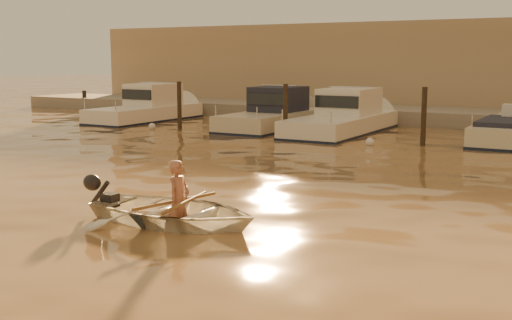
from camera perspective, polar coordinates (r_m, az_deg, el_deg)
The scene contains 19 objects.
ground_plane at distance 10.23m, azimuth -5.13°, elevation -7.85°, with size 160.00×160.00×0.00m, color brown.
dinghy at distance 11.74m, azimuth -7.28°, elevation -4.57°, with size 2.33×3.26×0.68m, color silver.
person at distance 11.63m, azimuth -6.89°, elevation -3.60°, with size 0.53×0.35×1.47m, color #A26751.
outboard_motor at distance 12.61m, azimuth -12.93°, elevation -3.49°, with size 0.90×0.40×0.70m, color black, non-canonical shape.
oar_port at distance 11.55m, azimuth -6.27°, elevation -3.74°, with size 0.06×0.06×2.10m, color brown.
oar_starboard at distance 11.66m, azimuth -7.09°, elevation -3.64°, with size 0.06×0.06×2.10m, color brown.
moored_boat_0 at distance 31.19m, azimuth -9.83°, elevation 4.61°, with size 2.26×7.19×1.75m, color white, non-canonical shape.
moored_boat_1 at distance 27.36m, azimuth 1.41°, elevation 4.13°, with size 2.33×6.90×1.75m, color beige, non-canonical shape.
moored_boat_2 at distance 26.00m, azimuth 7.70°, elevation 3.80°, with size 2.38×7.95×1.75m, color white, non-canonical shape.
moored_boat_3 at distance 24.41m, azimuth 21.56°, elevation 1.96°, with size 2.03×5.89×0.95m, color beige, non-canonical shape.
piling_0 at distance 27.20m, azimuth -6.82°, elevation 4.62°, with size 0.18×0.18×2.20m, color #2D2319.
piling_1 at distance 24.58m, azimuth 2.63°, elevation 4.21°, with size 0.18×0.18×2.20m, color #2D2319.
piling_2 at distance 22.68m, azimuth 14.68°, elevation 3.52°, with size 0.18×0.18×2.20m, color #2D2319.
fender_a at distance 27.51m, azimuth -9.23°, elevation 2.95°, with size 0.30×0.30×0.30m, color silver.
fender_b at distance 25.85m, azimuth -1.94°, elevation 2.67°, with size 0.30×0.30×0.30m, color orange.
fender_c at distance 22.42m, azimuth 10.10°, elevation 1.56°, with size 0.30×0.30×0.30m, color silver.
fender_d at distance 22.11m, azimuth 20.58°, elevation 1.02°, with size 0.30×0.30×0.30m, color #E5411A.
quay at distance 30.19m, azimuth 18.80°, elevation 3.21°, with size 52.00×4.00×1.00m, color gray.
waterfront_building at distance 35.48m, azimuth 20.69°, elevation 7.55°, with size 46.00×7.00×4.80m, color #9E8466.
Camera 1 is at (5.60, -8.03, 2.97)m, focal length 45.00 mm.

